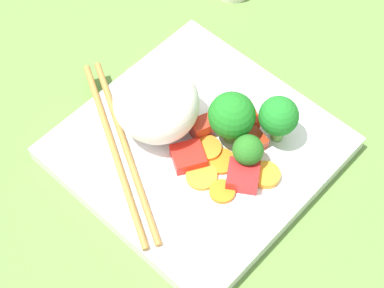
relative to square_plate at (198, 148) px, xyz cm
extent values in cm
cube|color=#598039|center=(0.00, 0.00, -1.96)|extent=(110.00, 110.00, 2.00)
cube|color=white|center=(0.00, 0.00, 0.00)|extent=(25.61, 25.61, 1.92)
ellipsoid|color=white|center=(1.20, -4.72, 4.82)|extent=(11.10, 11.35, 7.73)
cylinder|color=#64A344|center=(-2.91, 1.96, 1.94)|extent=(1.81, 1.74, 2.02)
sphere|color=#1C751F|center=(-3.04, 1.75, 4.68)|extent=(4.84, 4.84, 4.84)
cylinder|color=#82B25A|center=(-1.94, 5.10, 1.78)|extent=(1.94, 2.10, 1.87)
sphere|color=#266A1F|center=(-1.71, 5.21, 3.53)|extent=(3.14, 3.14, 3.14)
cylinder|color=#64AB4A|center=(-6.37, 5.35, 2.29)|extent=(1.80, 1.80, 2.66)
sphere|color=#1E7A25|center=(-6.20, 5.18, 4.77)|extent=(4.09, 4.09, 4.09)
cylinder|color=orange|center=(0.17, 1.33, 1.36)|extent=(4.00, 4.00, 0.80)
cylinder|color=orange|center=(2.64, 3.09, 1.19)|extent=(3.35, 3.35, 0.46)
cylinder|color=orange|center=(-1.90, 7.65, 1.35)|extent=(4.09, 4.09, 0.79)
cylinder|color=orange|center=(2.48, 5.77, 1.21)|extent=(3.54, 3.54, 0.50)
cylinder|color=orange|center=(-0.34, 3.28, 1.17)|extent=(4.28, 4.28, 0.42)
cube|color=red|center=(-1.13, -0.54, 2.04)|extent=(2.62, 2.34, 2.17)
cube|color=red|center=(0.34, 6.25, 1.81)|extent=(4.34, 4.34, 1.69)
cube|color=red|center=(2.16, 0.74, 1.66)|extent=(4.23, 4.15, 1.40)
cube|color=red|center=(-5.34, 1.46, 1.57)|extent=(3.89, 3.76, 1.22)
cube|color=red|center=(-3.86, 4.11, 1.57)|extent=(2.93, 2.83, 1.22)
ellipsoid|color=tan|center=(-4.32, -0.52, 1.78)|extent=(2.59, 2.98, 1.65)
cylinder|color=#A37337|center=(6.78, -5.45, 1.31)|extent=(10.98, 21.09, 0.70)
cylinder|color=#A37337|center=(5.67, -4.90, 1.31)|extent=(10.98, 21.09, 0.70)
camera|label=1|loc=(25.28, 24.03, 54.93)|focal=57.87mm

